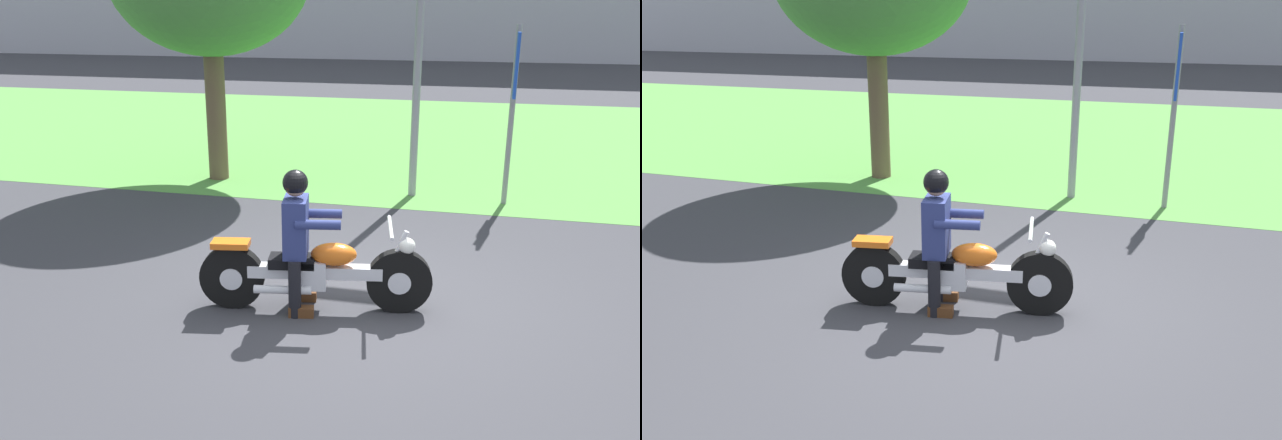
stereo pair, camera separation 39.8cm
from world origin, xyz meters
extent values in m
plane|color=#38383D|center=(0.00, 0.00, 0.00)|extent=(120.00, 120.00, 0.00)
cube|color=#549342|center=(0.00, 9.23, 0.00)|extent=(60.00, 12.00, 0.01)
cylinder|color=black|center=(0.35, -0.12, 0.31)|extent=(0.64, 0.23, 0.63)
cylinder|color=silver|center=(0.35, -0.12, 0.31)|extent=(0.24, 0.18, 0.22)
cylinder|color=black|center=(-1.24, -0.41, 0.31)|extent=(0.64, 0.23, 0.63)
cylinder|color=silver|center=(-1.24, -0.41, 0.31)|extent=(0.24, 0.18, 0.22)
cube|color=silver|center=(-0.44, -0.27, 0.39)|extent=(1.30, 0.37, 0.12)
cube|color=silver|center=(-0.49, -0.28, 0.37)|extent=(0.36, 0.29, 0.28)
ellipsoid|color=orange|center=(-0.27, -0.24, 0.57)|extent=(0.48, 0.32, 0.22)
cube|color=black|center=(-0.66, -0.31, 0.49)|extent=(0.48, 0.32, 0.10)
cube|color=orange|center=(-1.24, -0.41, 0.66)|extent=(0.39, 0.26, 0.06)
cylinder|color=silver|center=(0.30, -0.13, 0.56)|extent=(0.26, 0.09, 0.53)
cylinder|color=silver|center=(0.25, -0.14, 0.85)|extent=(0.15, 0.66, 0.04)
sphere|color=white|center=(0.41, -0.11, 0.67)|extent=(0.16, 0.16, 0.16)
cylinder|color=silver|center=(-0.71, -0.46, 0.25)|extent=(0.56, 0.18, 0.08)
cylinder|color=black|center=(-0.65, -0.12, 0.28)|extent=(0.12, 0.12, 0.56)
cube|color=#593319|center=(-0.59, -0.11, 0.05)|extent=(0.25, 0.14, 0.10)
cylinder|color=black|center=(-0.59, -0.48, 0.28)|extent=(0.12, 0.12, 0.56)
cube|color=#593319|center=(-0.53, -0.47, 0.05)|extent=(0.25, 0.14, 0.10)
cube|color=navy|center=(-0.62, -0.30, 0.84)|extent=(0.28, 0.41, 0.56)
cylinder|color=navy|center=(-0.44, -0.09, 0.92)|extent=(0.43, 0.16, 0.09)
cylinder|color=navy|center=(-0.37, -0.43, 0.92)|extent=(0.43, 0.16, 0.09)
sphere|color=tan|center=(-0.62, -0.30, 1.24)|extent=(0.20, 0.20, 0.20)
sphere|color=black|center=(-0.62, -0.30, 1.27)|extent=(0.24, 0.24, 0.24)
cylinder|color=brown|center=(-3.34, 4.31, 1.11)|extent=(0.33, 0.33, 2.22)
cylinder|color=gray|center=(0.03, 4.03, 2.68)|extent=(0.12, 0.12, 5.36)
cylinder|color=gray|center=(1.43, 3.91, 1.30)|extent=(0.08, 0.08, 2.60)
cube|color=#1E47B2|center=(1.43, 3.91, 2.05)|extent=(0.04, 0.60, 0.90)
camera|label=1|loc=(0.99, -5.82, 2.79)|focal=36.15mm
camera|label=2|loc=(1.37, -5.71, 2.79)|focal=36.15mm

